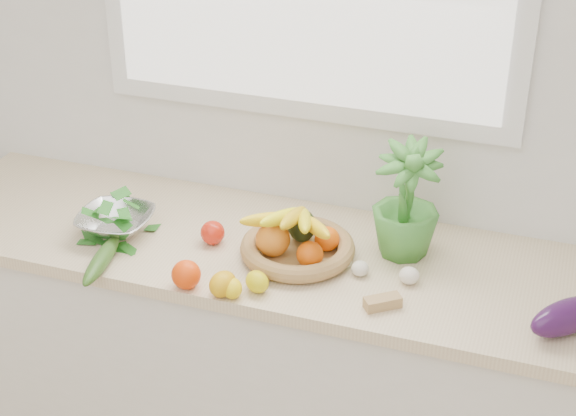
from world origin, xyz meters
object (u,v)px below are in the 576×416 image
(cucumber, at_px, (101,260))
(apple, at_px, (213,233))
(fruit_basket, at_px, (296,241))
(potted_herb, at_px, (406,200))
(colander_with_spinach, at_px, (115,217))
(eggplant, at_px, (568,316))

(cucumber, bearing_deg, apple, 42.31)
(fruit_basket, bearing_deg, potted_herb, 22.95)
(apple, height_order, cucumber, apple)
(potted_herb, relative_size, colander_with_spinach, 1.47)
(apple, bearing_deg, cucumber, -137.69)
(apple, height_order, potted_herb, potted_herb)
(apple, xyz_separation_m, colander_with_spinach, (-0.30, -0.05, 0.02))
(cucumber, bearing_deg, fruit_basket, 25.05)
(eggplant, distance_m, potted_herb, 0.55)
(cucumber, height_order, colander_with_spinach, colander_with_spinach)
(eggplant, distance_m, colander_with_spinach, 1.32)
(cucumber, distance_m, potted_herb, 0.88)
(eggplant, distance_m, cucumber, 1.28)
(potted_herb, distance_m, colander_with_spinach, 0.87)
(eggplant, relative_size, cucumber, 0.88)
(apple, relative_size, colander_with_spinach, 0.31)
(apple, height_order, colander_with_spinach, colander_with_spinach)
(cucumber, relative_size, colander_with_spinach, 1.12)
(fruit_basket, height_order, colander_with_spinach, fruit_basket)
(potted_herb, xyz_separation_m, fruit_basket, (-0.29, -0.12, -0.12))
(eggplant, bearing_deg, fruit_basket, 171.40)
(potted_herb, height_order, colander_with_spinach, potted_herb)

